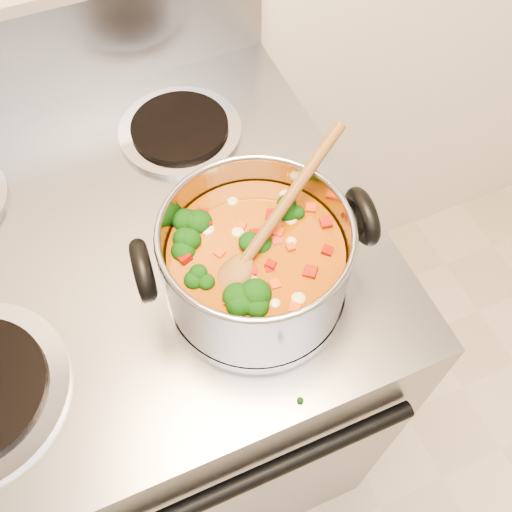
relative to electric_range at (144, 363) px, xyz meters
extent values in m
cube|color=gray|center=(0.00, 0.00, -0.01)|extent=(0.79, 0.69, 0.92)
cube|color=gray|center=(0.00, 0.32, 0.53)|extent=(0.79, 0.03, 0.16)
cylinder|color=black|center=(0.00, -0.36, 0.33)|extent=(0.67, 0.02, 0.02)
cylinder|color=#A5A5AD|center=(0.19, -0.16, 0.46)|extent=(0.24, 0.24, 0.01)
cylinder|color=black|center=(0.19, -0.16, 0.46)|extent=(0.19, 0.19, 0.01)
cylinder|color=#A5A5AD|center=(0.19, 0.15, 0.46)|extent=(0.20, 0.20, 0.01)
cylinder|color=black|center=(0.19, 0.15, 0.46)|extent=(0.16, 0.16, 0.01)
cylinder|color=#929299|center=(0.19, -0.16, 0.53)|extent=(0.23, 0.23, 0.12)
torus|color=#929299|center=(0.19, -0.16, 0.59)|extent=(0.23, 0.23, 0.01)
cylinder|color=#84480C|center=(0.19, -0.16, 0.51)|extent=(0.21, 0.21, 0.08)
torus|color=black|center=(0.05, -0.15, 0.57)|extent=(0.03, 0.08, 0.08)
torus|color=black|center=(0.32, -0.18, 0.57)|extent=(0.03, 0.08, 0.08)
ellipsoid|color=black|center=(0.23, -0.13, 0.56)|extent=(0.04, 0.04, 0.03)
ellipsoid|color=black|center=(0.17, -0.14, 0.56)|extent=(0.04, 0.04, 0.03)
ellipsoid|color=black|center=(0.11, -0.20, 0.56)|extent=(0.04, 0.04, 0.03)
ellipsoid|color=black|center=(0.16, -0.24, 0.56)|extent=(0.04, 0.04, 0.03)
ellipsoid|color=black|center=(0.14, -0.13, 0.56)|extent=(0.04, 0.04, 0.03)
ellipsoid|color=black|center=(0.26, -0.18, 0.56)|extent=(0.04, 0.04, 0.03)
ellipsoid|color=black|center=(0.19, -0.23, 0.56)|extent=(0.04, 0.04, 0.03)
ellipsoid|color=black|center=(0.10, -0.17, 0.56)|extent=(0.04, 0.04, 0.03)
ellipsoid|color=maroon|center=(0.19, -0.08, 0.56)|extent=(0.01, 0.01, 0.01)
ellipsoid|color=maroon|center=(0.22, -0.22, 0.56)|extent=(0.01, 0.01, 0.01)
ellipsoid|color=maroon|center=(0.19, -0.07, 0.56)|extent=(0.01, 0.01, 0.01)
ellipsoid|color=maroon|center=(0.12, -0.16, 0.56)|extent=(0.01, 0.01, 0.01)
ellipsoid|color=maroon|center=(0.21, -0.13, 0.56)|extent=(0.01, 0.01, 0.01)
ellipsoid|color=maroon|center=(0.19, -0.25, 0.56)|extent=(0.01, 0.01, 0.01)
ellipsoid|color=maroon|center=(0.28, -0.16, 0.56)|extent=(0.01, 0.01, 0.01)
ellipsoid|color=maroon|center=(0.20, -0.11, 0.56)|extent=(0.01, 0.01, 0.01)
ellipsoid|color=maroon|center=(0.20, -0.14, 0.56)|extent=(0.01, 0.01, 0.01)
ellipsoid|color=maroon|center=(0.23, -0.20, 0.56)|extent=(0.01, 0.01, 0.01)
ellipsoid|color=maroon|center=(0.22, -0.20, 0.56)|extent=(0.01, 0.01, 0.01)
ellipsoid|color=maroon|center=(0.12, -0.10, 0.56)|extent=(0.01, 0.01, 0.01)
ellipsoid|color=maroon|center=(0.22, -0.10, 0.56)|extent=(0.01, 0.01, 0.01)
ellipsoid|color=maroon|center=(0.24, -0.09, 0.56)|extent=(0.01, 0.01, 0.01)
ellipsoid|color=red|center=(0.19, -0.16, 0.56)|extent=(0.01, 0.01, 0.01)
ellipsoid|color=red|center=(0.14, -0.20, 0.56)|extent=(0.01, 0.01, 0.01)
ellipsoid|color=red|center=(0.21, -0.20, 0.56)|extent=(0.01, 0.01, 0.01)
ellipsoid|color=red|center=(0.19, -0.21, 0.56)|extent=(0.01, 0.01, 0.01)
ellipsoid|color=red|center=(0.16, -0.14, 0.56)|extent=(0.01, 0.01, 0.01)
ellipsoid|color=red|center=(0.20, -0.08, 0.56)|extent=(0.01, 0.01, 0.01)
ellipsoid|color=red|center=(0.17, -0.22, 0.56)|extent=(0.01, 0.01, 0.01)
ellipsoid|color=red|center=(0.19, -0.12, 0.56)|extent=(0.01, 0.01, 0.01)
ellipsoid|color=red|center=(0.23, -0.10, 0.56)|extent=(0.01, 0.01, 0.01)
ellipsoid|color=red|center=(0.17, -0.22, 0.56)|extent=(0.01, 0.01, 0.01)
ellipsoid|color=red|center=(0.15, -0.19, 0.56)|extent=(0.01, 0.01, 0.01)
ellipsoid|color=red|center=(0.15, -0.14, 0.56)|extent=(0.01, 0.01, 0.01)
ellipsoid|color=#C8BA89|center=(0.25, -0.21, 0.56)|extent=(0.02, 0.02, 0.01)
ellipsoid|color=#C8BA89|center=(0.25, -0.17, 0.56)|extent=(0.02, 0.02, 0.01)
ellipsoid|color=#C8BA89|center=(0.16, -0.10, 0.56)|extent=(0.02, 0.02, 0.01)
ellipsoid|color=#C8BA89|center=(0.23, -0.15, 0.56)|extent=(0.02, 0.02, 0.01)
ellipsoid|color=#C8BA89|center=(0.21, -0.15, 0.56)|extent=(0.02, 0.02, 0.01)
ellipsoid|color=#C8BA89|center=(0.25, -0.12, 0.56)|extent=(0.02, 0.02, 0.01)
ellipsoid|color=#C8BA89|center=(0.22, -0.20, 0.56)|extent=(0.02, 0.02, 0.01)
ellipsoid|color=#C8BA89|center=(0.15, -0.09, 0.56)|extent=(0.02, 0.02, 0.01)
ellipsoid|color=#C8BA89|center=(0.15, -0.15, 0.56)|extent=(0.02, 0.02, 0.01)
ellipsoid|color=brown|center=(0.15, -0.19, 0.55)|extent=(0.08, 0.07, 0.04)
cylinder|color=brown|center=(0.24, -0.13, 0.59)|extent=(0.20, 0.13, 0.08)
ellipsoid|color=black|center=(0.25, -0.03, 0.46)|extent=(0.01, 0.01, 0.01)
ellipsoid|color=black|center=(0.02, -0.17, 0.46)|extent=(0.01, 0.01, 0.01)
ellipsoid|color=black|center=(0.29, -0.25, 0.46)|extent=(0.01, 0.01, 0.01)
ellipsoid|color=black|center=(0.35, -0.11, 0.46)|extent=(0.01, 0.01, 0.01)
camera|label=1|loc=(0.04, -0.50, 1.13)|focal=40.00mm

